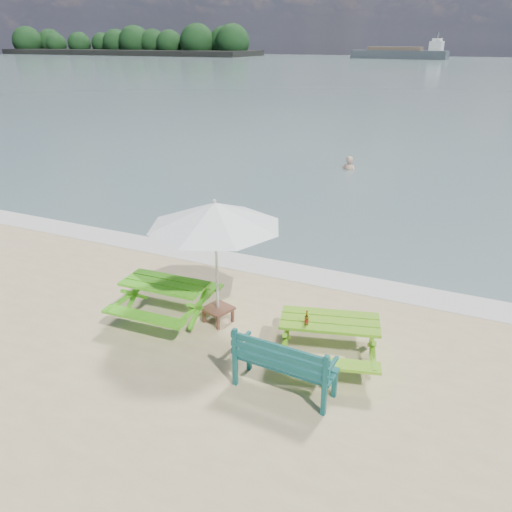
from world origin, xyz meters
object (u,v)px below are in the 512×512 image
at_px(picnic_table_right, 329,340).
at_px(swimmer, 348,176).
at_px(side_table, 218,314).
at_px(beer_bottle, 306,320).
at_px(picnic_table_left, 166,301).
at_px(patio_umbrella, 215,215).
at_px(park_bench, 284,374).

bearing_deg(picnic_table_right, swimmer, 103.25).
xyz_separation_m(side_table, beer_bottle, (1.91, -0.60, 0.67)).
relative_size(picnic_table_left, beer_bottle, 7.35).
bearing_deg(beer_bottle, swimmer, 101.75).
relative_size(picnic_table_left, side_table, 3.10).
height_order(patio_umbrella, beer_bottle, patio_umbrella).
xyz_separation_m(picnic_table_right, swimmer, (-3.07, 13.05, -0.67)).
relative_size(picnic_table_left, park_bench, 1.17).
bearing_deg(swimmer, picnic_table_right, -76.75).
relative_size(picnic_table_left, swimmer, 1.09).
distance_m(picnic_table_right, park_bench, 1.10).
distance_m(picnic_table_right, patio_umbrella, 2.84).
bearing_deg(side_table, picnic_table_right, -7.60).
xyz_separation_m(picnic_table_right, side_table, (-2.21, 0.29, -0.20)).
distance_m(beer_bottle, swimmer, 13.68).
xyz_separation_m(park_bench, side_table, (-1.84, 1.33, -0.13)).
distance_m(picnic_table_left, beer_bottle, 2.92).
distance_m(park_bench, side_table, 2.28).
height_order(picnic_table_left, patio_umbrella, patio_umbrella).
bearing_deg(beer_bottle, picnic_table_right, 45.64).
bearing_deg(picnic_table_right, beer_bottle, -134.36).
bearing_deg(park_bench, picnic_table_left, 159.32).
distance_m(picnic_table_left, swimmer, 13.05).
height_order(park_bench, swimmer, park_bench).
xyz_separation_m(picnic_table_left, patio_umbrella, (0.95, 0.28, 1.76)).
distance_m(picnic_table_right, swimmer, 13.42).
height_order(park_bench, patio_umbrella, patio_umbrella).
xyz_separation_m(picnic_table_right, park_bench, (-0.36, -1.04, -0.07)).
distance_m(picnic_table_left, park_bench, 2.99).
bearing_deg(swimmer, picnic_table_left, -90.40).
xyz_separation_m(picnic_table_right, patio_umbrella, (-2.21, 0.29, 1.76)).
bearing_deg(patio_umbrella, side_table, 63.43).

